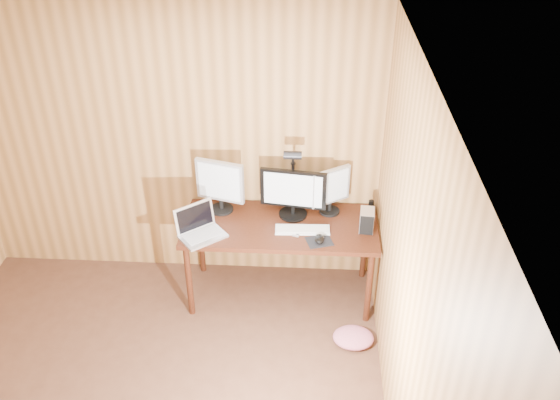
# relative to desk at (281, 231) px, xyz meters

# --- Properties ---
(room_shell) EXTENTS (4.00, 4.00, 4.00)m
(room_shell) POSITION_rel_desk_xyz_m (-0.93, -1.70, 0.62)
(room_shell) COLOR #512F1F
(room_shell) RESTS_ON ground
(desk) EXTENTS (1.60, 0.70, 0.75)m
(desk) POSITION_rel_desk_xyz_m (0.00, 0.00, 0.00)
(desk) COLOR #39170B
(desk) RESTS_ON floor
(monitor_center) EXTENTS (0.55, 0.24, 0.43)m
(monitor_center) POSITION_rel_desk_xyz_m (0.10, 0.07, 0.34)
(monitor_center) COLOR black
(monitor_center) RESTS_ON desk
(monitor_left) EXTENTS (0.41, 0.20, 0.47)m
(monitor_left) POSITION_rel_desk_xyz_m (-0.51, 0.11, 0.38)
(monitor_left) COLOR black
(monitor_left) RESTS_ON desk
(monitor_right) EXTENTS (0.32, 0.23, 0.41)m
(monitor_right) POSITION_rel_desk_xyz_m (0.41, 0.14, 0.34)
(monitor_right) COLOR black
(monitor_right) RESTS_ON desk
(laptop) EXTENTS (0.43, 0.42, 0.25)m
(laptop) POSITION_rel_desk_xyz_m (-0.64, -0.25, 0.18)
(laptop) COLOR silver
(laptop) RESTS_ON desk
(keyboard) EXTENTS (0.45, 0.15, 0.02)m
(keyboard) POSITION_rel_desk_xyz_m (0.18, -0.15, 0.13)
(keyboard) COLOR white
(keyboard) RESTS_ON desk
(mousepad) EXTENTS (0.24, 0.21, 0.00)m
(mousepad) POSITION_rel_desk_xyz_m (0.32, -0.29, 0.12)
(mousepad) COLOR black
(mousepad) RESTS_ON desk
(mouse) EXTENTS (0.08, 0.12, 0.04)m
(mouse) POSITION_rel_desk_xyz_m (0.32, -0.29, 0.15)
(mouse) COLOR black
(mouse) RESTS_ON mousepad
(hard_drive) EXTENTS (0.12, 0.17, 0.18)m
(hard_drive) POSITION_rel_desk_xyz_m (0.70, -0.10, 0.21)
(hard_drive) COLOR silver
(hard_drive) RESTS_ON desk
(phone) EXTENTS (0.08, 0.12, 0.01)m
(phone) POSITION_rel_desk_xyz_m (0.15, -0.19, 0.13)
(phone) COLOR silver
(phone) RESTS_ON desk
(speaker) EXTENTS (0.05, 0.05, 0.11)m
(speaker) POSITION_rel_desk_xyz_m (0.76, 0.16, 0.18)
(speaker) COLOR black
(speaker) RESTS_ON desk
(desk_lamp) EXTENTS (0.15, 0.21, 0.63)m
(desk_lamp) POSITION_rel_desk_xyz_m (0.09, 0.16, 0.51)
(desk_lamp) COLOR black
(desk_lamp) RESTS_ON desk
(fabric_pile) EXTENTS (0.36, 0.31, 0.11)m
(fabric_pile) POSITION_rel_desk_xyz_m (0.62, -0.63, -0.58)
(fabric_pile) COLOR #C45F74
(fabric_pile) RESTS_ON floor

